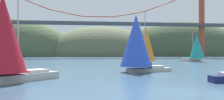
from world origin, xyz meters
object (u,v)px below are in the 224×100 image
sailboat_orange_sail (146,45)px  sailboat_blue_spinnaker (137,42)px  sailboat_teal_sail (197,47)px  sailboat_crimson_sail (5,37)px

sailboat_orange_sail → sailboat_blue_spinnaker: (-6.57, -18.57, 0.04)m
sailboat_orange_sail → sailboat_teal_sail: size_ratio=1.07×
sailboat_orange_sail → sailboat_crimson_sail: (-23.30, -29.13, 0.10)m
sailboat_orange_sail → sailboat_blue_spinnaker: bearing=-109.5°
sailboat_teal_sail → sailboat_blue_spinnaker: bearing=-128.6°
sailboat_teal_sail → sailboat_blue_spinnaker: size_ratio=0.94×
sailboat_crimson_sail → sailboat_blue_spinnaker: bearing=32.3°
sailboat_orange_sail → sailboat_blue_spinnaker: sailboat_orange_sail is taller
sailboat_blue_spinnaker → sailboat_crimson_sail: size_ratio=0.94×
sailboat_teal_sail → sailboat_crimson_sail: 62.63m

